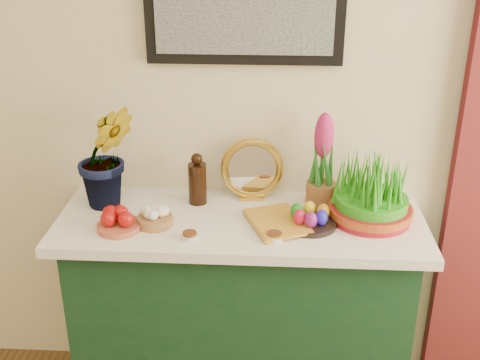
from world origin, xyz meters
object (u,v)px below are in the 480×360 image
mirror (252,170)px  book (253,225)px  sideboard (241,317)px  hyacinth_green (105,140)px  wheatgrass_sabzeh (372,192)px

mirror → book: (0.01, -0.27, -0.11)m
sideboard → hyacinth_green: bearing=170.8°
hyacinth_green → book: bearing=-38.8°
wheatgrass_sabzeh → book: bearing=-166.2°
mirror → wheatgrass_sabzeh: 0.48m
sideboard → wheatgrass_sabzeh: 0.76m
book → wheatgrass_sabzeh: 0.46m
sideboard → book: book is taller
sideboard → wheatgrass_sabzeh: bearing=2.0°
hyacinth_green → wheatgrass_sabzeh: (1.01, -0.07, -0.16)m
book → wheatgrass_sabzeh: (0.44, 0.11, 0.10)m
mirror → hyacinth_green: bearing=-170.2°
wheatgrass_sabzeh → hyacinth_green: bearing=176.2°
hyacinth_green → wheatgrass_sabzeh: hyacinth_green is taller
book → wheatgrass_sabzeh: bearing=-7.7°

